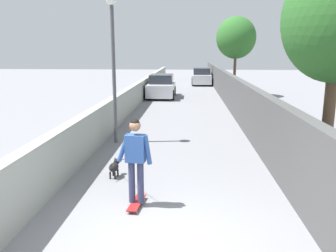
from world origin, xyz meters
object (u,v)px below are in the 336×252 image
object	(u,v)px
person_skateboarder	(136,154)
dog	(114,167)
lamp_post	(113,45)
skateboard	(137,203)
car_far	(201,77)
tree_right_near	(236,38)
car_near	(162,87)

from	to	relation	value
person_skateboarder	dog	distance (m)	1.93
lamp_post	dog	world-z (taller)	lamp_post
skateboard	car_far	world-z (taller)	car_far
person_skateboarder	dog	bearing A→B (deg)	26.81
tree_right_near	lamp_post	xyz separation A→B (m)	(-12.70, 5.57, -0.68)
lamp_post	car_far	world-z (taller)	lamp_post
car_near	car_far	xyz separation A→B (m)	(9.33, -2.98, 0.00)
car_near	person_skateboarder	bearing A→B (deg)	-177.04
dog	car_far	distance (m)	24.54
lamp_post	car_far	bearing A→B (deg)	-9.64
skateboard	person_skateboarder	size ratio (longest dim) A/B	0.48
tree_right_near	person_skateboarder	xyz separation A→B (m)	(-17.55, 4.11, -2.85)
car_far	skateboard	bearing A→B (deg)	175.32
tree_right_near	skateboard	distance (m)	18.43
lamp_post	skateboard	xyz separation A→B (m)	(-4.85, -1.46, -3.19)
tree_right_near	car_near	xyz separation A→B (m)	(-0.95, 4.97, -3.22)
dog	car_near	bearing A→B (deg)	0.26
dog	tree_right_near	bearing A→B (deg)	-17.03
tree_right_near	person_skateboarder	bearing A→B (deg)	166.82
person_skateboarder	car_near	xyz separation A→B (m)	(16.60, 0.86, -0.37)
tree_right_near	lamp_post	bearing A→B (deg)	156.33
dog	person_skateboarder	bearing A→B (deg)	-153.19
lamp_post	skateboard	distance (m)	5.98
dog	car_far	xyz separation A→B (m)	(24.36, -2.91, 0.44)
person_skateboarder	car_far	world-z (taller)	person_skateboarder
skateboard	tree_right_near	bearing A→B (deg)	-13.18
tree_right_near	skateboard	world-z (taller)	tree_right_near
tree_right_near	car_far	size ratio (longest dim) A/B	1.28
car_far	car_near	bearing A→B (deg)	162.27
skateboard	car_near	size ratio (longest dim) A/B	0.20
lamp_post	dog	xyz separation A→B (m)	(-3.28, -0.67, -2.98)
skateboard	dog	size ratio (longest dim) A/B	0.44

